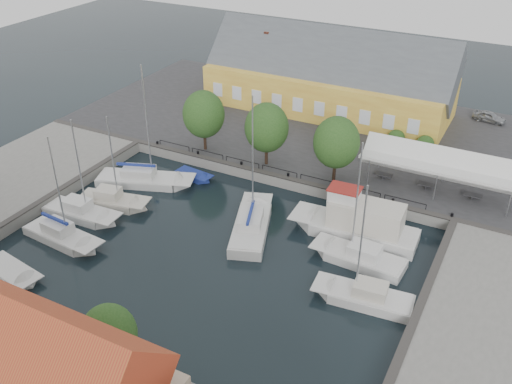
% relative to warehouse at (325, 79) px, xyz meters
% --- Properties ---
extents(ground, '(140.00, 140.00, 0.00)m').
position_rel_warehouse_xyz_m(ground, '(2.60, -28.36, -4.43)').
color(ground, black).
rests_on(ground, ground).
extents(north_quay, '(56.00, 26.00, 1.00)m').
position_rel_warehouse_xyz_m(north_quay, '(2.60, -5.36, -3.93)').
color(north_quay, '#2D2D30').
rests_on(north_quay, ground).
extents(west_quay, '(12.00, 24.00, 1.00)m').
position_rel_warehouse_xyz_m(west_quay, '(-19.40, -30.36, -3.93)').
color(west_quay, slate).
rests_on(west_quay, ground).
extents(east_quay, '(12.00, 24.00, 1.00)m').
position_rel_warehouse_xyz_m(east_quay, '(24.60, -30.36, -3.93)').
color(east_quay, slate).
rests_on(east_quay, ground).
extents(quay_edge_fittings, '(56.00, 24.72, 0.40)m').
position_rel_warehouse_xyz_m(quay_edge_fittings, '(2.62, -23.61, -3.37)').
color(quay_edge_fittings, '#383533').
rests_on(quay_edge_fittings, north_quay).
extents(warehouse, '(28.56, 14.00, 9.55)m').
position_rel_warehouse_xyz_m(warehouse, '(0.00, 0.00, 0.00)').
color(warehouse, gold).
rests_on(warehouse, north_quay).
extents(tent_canopy, '(14.00, 4.00, 2.83)m').
position_rel_warehouse_xyz_m(tent_canopy, '(16.60, -13.86, -0.74)').
color(tent_canopy, silver).
rests_on(tent_canopy, north_quay).
extents(quay_trees, '(18.20, 4.20, 6.30)m').
position_rel_warehouse_xyz_m(quay_trees, '(0.60, -16.36, 0.45)').
color(quay_trees, black).
rests_on(quay_trees, north_quay).
extents(car_silver, '(3.76, 1.97, 1.22)m').
position_rel_warehouse_xyz_m(car_silver, '(18.32, 4.55, -2.82)').
color(car_silver, '#929599').
rests_on(car_silver, north_quay).
extents(car_red, '(3.46, 4.19, 1.35)m').
position_rel_warehouse_xyz_m(car_red, '(-3.21, -9.57, -2.76)').
color(car_red, '#53131E').
rests_on(car_red, north_quay).
extents(center_sailboat, '(5.46, 9.13, 12.22)m').
position_rel_warehouse_xyz_m(center_sailboat, '(4.04, -25.96, -4.06)').
color(center_sailboat, silver).
rests_on(center_sailboat, ground).
extents(trawler, '(10.78, 3.67, 5.00)m').
position_rel_warehouse_xyz_m(trawler, '(12.13, -22.54, -3.41)').
color(trawler, silver).
rests_on(trawler, ground).
extents(east_boat_a, '(7.52, 2.85, 10.59)m').
position_rel_warehouse_xyz_m(east_boat_a, '(13.42, -25.84, -4.17)').
color(east_boat_a, silver).
rests_on(east_boat_a, ground).
extents(east_boat_b, '(7.28, 2.96, 9.87)m').
position_rel_warehouse_xyz_m(east_boat_b, '(15.21, -30.02, -4.17)').
color(east_boat_b, silver).
rests_on(east_boat_b, ground).
extents(west_boat_a, '(9.58, 5.64, 12.28)m').
position_rel_warehouse_xyz_m(west_boat_a, '(-8.88, -23.61, -4.16)').
color(west_boat_a, silver).
rests_on(west_boat_a, ground).
extents(west_boat_b, '(6.81, 3.55, 9.22)m').
position_rel_warehouse_xyz_m(west_boat_b, '(-8.92, -28.10, -4.17)').
color(west_boat_b, beige).
rests_on(west_boat_b, ground).
extents(west_boat_c, '(7.26, 2.61, 9.83)m').
position_rel_warehouse_xyz_m(west_boat_c, '(-10.05, -30.84, -4.17)').
color(west_boat_c, silver).
rests_on(west_boat_c, ground).
extents(west_boat_d, '(7.58, 2.84, 10.08)m').
position_rel_warehouse_xyz_m(west_boat_d, '(-8.96, -34.26, -4.16)').
color(west_boat_d, silver).
rests_on(west_boat_d, ground).
extents(launch_sw, '(5.68, 2.86, 0.98)m').
position_rel_warehouse_xyz_m(launch_sw, '(-9.21, -39.34, -4.34)').
color(launch_sw, silver).
rests_on(launch_sw, ground).
extents(launch_nw, '(4.03, 1.97, 0.88)m').
position_rel_warehouse_xyz_m(launch_nw, '(-5.27, -20.46, -4.34)').
color(launch_nw, navy).
rests_on(launch_nw, ground).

